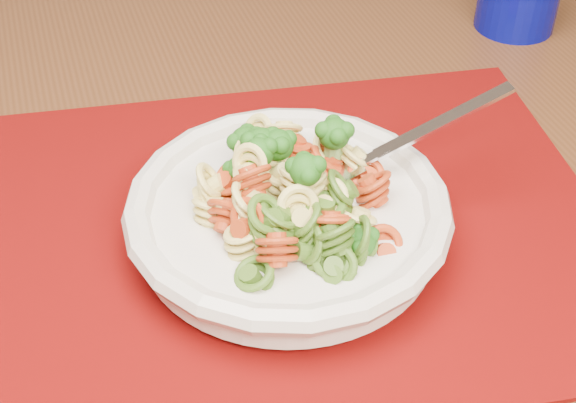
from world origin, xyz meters
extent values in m
cube|color=#4B2915|center=(-0.07, 0.64, 0.70)|extent=(1.39, 1.04, 0.04)
cube|color=#4B2915|center=(0.42, 1.09, 0.34)|extent=(0.08, 0.08, 0.68)
cube|color=#5C0503|center=(-0.10, 0.57, 0.73)|extent=(0.49, 0.39, 0.00)
cylinder|color=beige|center=(-0.11, 0.55, 0.73)|extent=(0.10, 0.10, 0.01)
cylinder|color=beige|center=(-0.11, 0.55, 0.75)|extent=(0.21, 0.21, 0.03)
torus|color=beige|center=(-0.11, 0.55, 0.76)|extent=(0.23, 0.23, 0.02)
camera|label=1|loc=(-0.16, 0.13, 1.13)|focal=50.00mm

